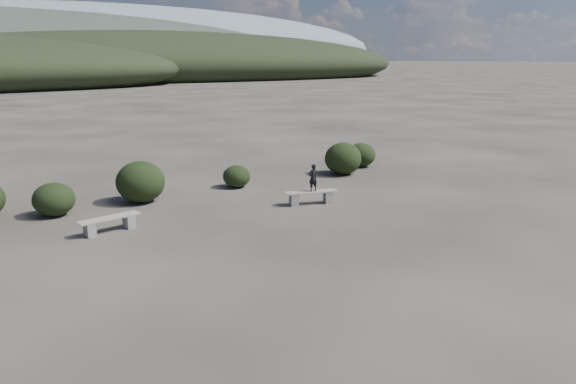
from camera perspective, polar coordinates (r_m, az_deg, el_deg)
ground at (r=12.59m, az=8.65°, el=-8.03°), size 1200.00×1200.00×0.00m
bench_left at (r=15.84m, az=-17.67°, el=-3.02°), size 1.73×0.69×0.42m
bench_right at (r=17.96m, az=2.35°, el=-0.45°), size 1.77×0.80×0.43m
seated_person at (r=17.84m, az=2.56°, el=1.46°), size 0.32×0.21×0.87m
shrub_a at (r=17.99m, az=-22.70°, el=-0.70°), size 1.22×1.22×1.00m
shrub_b at (r=18.76m, az=-14.76°, el=1.01°), size 1.57×1.57×1.35m
shrub_c at (r=20.38m, az=-5.24°, el=1.59°), size 1.01×1.01×0.80m
shrub_d at (r=22.64m, az=5.60°, el=3.40°), size 1.47×1.47×1.29m
shrub_e at (r=24.38m, az=7.45°, el=3.76°), size 1.23×1.23×1.03m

